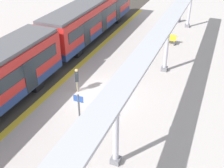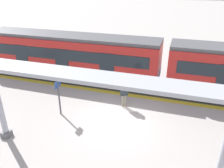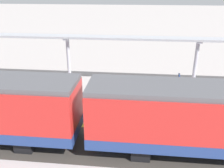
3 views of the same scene
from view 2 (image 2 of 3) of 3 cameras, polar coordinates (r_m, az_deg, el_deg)
The scene contains 7 objects.
ground_plane at distance 12.98m, azimuth 0.72°, elevation -9.21°, with size 176.00×176.00×0.00m, color #ACA4A2.
tactile_edge_strip at distance 15.69m, azimuth 4.20°, elevation -2.77°, with size 0.45×39.04×0.01m, color gold.
trackbed at distance 17.29m, azimuth 5.64°, elevation -0.07°, with size 3.20×51.04×0.01m, color #38332D.
train_near_carriage at distance 18.35m, azimuth -10.70°, elevation 7.26°, with size 2.65×14.27×3.48m.
canopy_beam at distance 8.57m, azimuth -5.23°, elevation 1.79°, with size 1.20×31.70×0.16m, color #A8AAB2.
platform_info_sign at distance 13.25m, azimuth -13.40°, elevation -2.54°, with size 0.56×0.10×2.20m.
passenger_waiting_near_edge at distance 13.81m, azimuth 3.08°, elevation -2.06°, with size 0.40×0.52×1.64m.
Camera 2 is at (10.27, 3.09, 7.31)m, focal length 35.94 mm.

